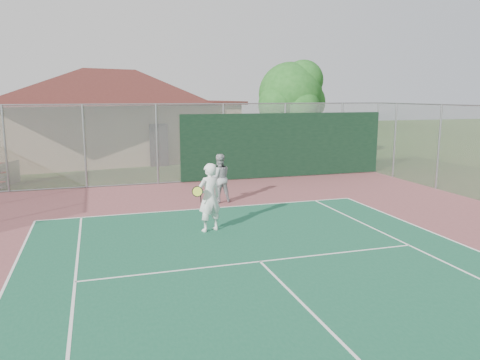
% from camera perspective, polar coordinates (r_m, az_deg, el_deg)
% --- Properties ---
extents(back_fence, '(20.08, 0.11, 3.53)m').
position_cam_1_polar(back_fence, '(21.31, -1.73, 4.36)').
color(back_fence, gray).
rests_on(back_fence, ground).
extents(side_fence_right, '(0.08, 9.00, 3.50)m').
position_cam_1_polar(side_fence_right, '(21.03, 23.07, 3.69)').
color(side_fence_right, gray).
rests_on(side_fence_right, ground).
extents(clubhouse, '(16.16, 12.09, 6.38)m').
position_cam_1_polar(clubhouse, '(30.17, -15.37, 8.74)').
color(clubhouse, tan).
rests_on(clubhouse, ground).
extents(tree, '(4.14, 3.92, 5.78)m').
position_cam_1_polar(tree, '(26.27, 6.36, 10.08)').
color(tree, '#3A2815').
rests_on(tree, ground).
extents(player_white_front, '(0.99, 0.74, 1.97)m').
position_cam_1_polar(player_white_front, '(13.35, -3.78, -2.20)').
color(player_white_front, white).
rests_on(player_white_front, ground).
extents(player_grey_back, '(0.90, 0.73, 1.77)m').
position_cam_1_polar(player_grey_back, '(16.99, -2.57, 0.17)').
color(player_grey_back, '#9B9DA0').
rests_on(player_grey_back, ground).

